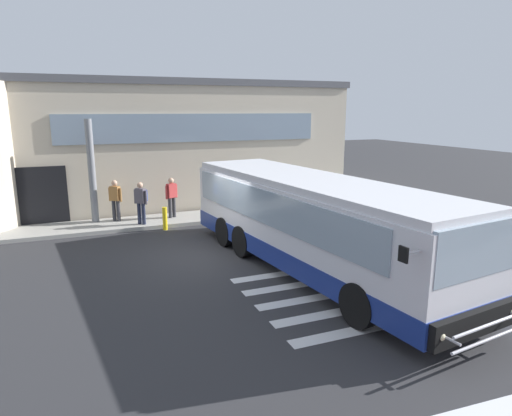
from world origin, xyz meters
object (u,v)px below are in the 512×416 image
(entry_support_column, at_px, (92,171))
(safety_bollard_yellow, at_px, (165,219))
(passenger_by_doorway, at_px, (141,200))
(passenger_near_column, at_px, (115,199))
(bus_main_foreground, at_px, (311,225))
(passenger_at_curb_edge, at_px, (172,196))

(entry_support_column, distance_m, safety_bollard_yellow, 3.52)
(entry_support_column, relative_size, passenger_by_doorway, 2.44)
(passenger_near_column, relative_size, passenger_by_doorway, 1.00)
(passenger_near_column, bearing_deg, bus_main_foreground, -57.54)
(passenger_by_doorway, height_order, safety_bollard_yellow, passenger_by_doorway)
(passenger_at_curb_edge, bearing_deg, entry_support_column, 171.18)
(entry_support_column, relative_size, passenger_near_column, 2.44)
(passenger_near_column, height_order, safety_bollard_yellow, passenger_near_column)
(passenger_by_doorway, relative_size, safety_bollard_yellow, 1.86)
(bus_main_foreground, distance_m, passenger_at_curb_edge, 7.74)
(entry_support_column, height_order, passenger_at_curb_edge, entry_support_column)
(bus_main_foreground, relative_size, passenger_at_curb_edge, 6.63)
(entry_support_column, distance_m, passenger_at_curb_edge, 3.26)
(entry_support_column, relative_size, passenger_at_curb_edge, 2.44)
(bus_main_foreground, relative_size, passenger_by_doorway, 6.63)
(passenger_near_column, bearing_deg, safety_bollard_yellow, -42.88)
(passenger_at_curb_edge, height_order, safety_bollard_yellow, passenger_at_curb_edge)
(passenger_by_doorway, bearing_deg, passenger_at_curb_edge, 26.25)
(passenger_by_doorway, relative_size, passenger_at_curb_edge, 1.00)
(passenger_by_doorway, xyz_separation_m, passenger_at_curb_edge, (1.32, 0.65, -0.03))
(passenger_by_doorway, xyz_separation_m, safety_bollard_yellow, (0.77, -0.68, -0.66))
(passenger_by_doorway, distance_m, safety_bollard_yellow, 1.22)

